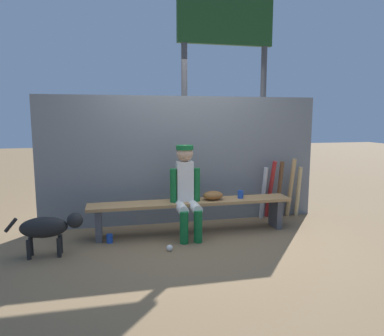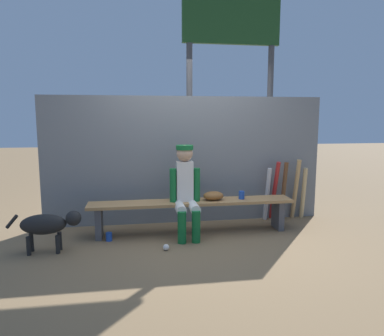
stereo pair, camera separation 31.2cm
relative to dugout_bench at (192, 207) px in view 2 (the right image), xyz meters
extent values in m
plane|color=brown|center=(0.00, 0.00, -0.36)|extent=(30.00, 30.00, 0.00)
cube|color=slate|center=(0.00, 0.54, 0.58)|extent=(4.15, 0.03, 1.88)
cube|color=#AD7F4C|center=(0.00, 0.00, 0.07)|extent=(2.77, 0.36, 0.04)
cube|color=#4C4C51|center=(-1.24, 0.00, -0.15)|extent=(0.08, 0.29, 0.41)
cube|color=#4C4C51|center=(1.24, 0.00, -0.15)|extent=(0.08, 0.29, 0.41)
cube|color=silver|center=(-0.10, 0.00, 0.36)|extent=(0.22, 0.13, 0.54)
sphere|color=tan|center=(-0.10, 0.00, 0.74)|extent=(0.22, 0.22, 0.22)
cylinder|color=#14662D|center=(-0.10, 0.00, 0.82)|extent=(0.23, 0.23, 0.06)
cylinder|color=silver|center=(-0.19, -0.19, 0.05)|extent=(0.13, 0.38, 0.13)
cylinder|color=#14662D|center=(-0.19, -0.38, -0.15)|extent=(0.11, 0.11, 0.41)
cylinder|color=#14662D|center=(-0.26, -0.02, 0.31)|extent=(0.09, 0.09, 0.46)
cylinder|color=silver|center=(-0.01, -0.19, 0.05)|extent=(0.13, 0.38, 0.13)
cylinder|color=#14662D|center=(-0.01, -0.38, -0.15)|extent=(0.11, 0.11, 0.41)
cylinder|color=#14662D|center=(0.06, -0.02, 0.31)|extent=(0.09, 0.09, 0.46)
ellipsoid|color=brown|center=(0.30, 0.00, 0.15)|extent=(0.28, 0.20, 0.12)
cylinder|color=#B7B7BC|center=(1.22, 0.40, 0.05)|extent=(0.09, 0.19, 0.82)
cylinder|color=#B22323|center=(1.35, 0.42, 0.10)|extent=(0.08, 0.28, 0.92)
cylinder|color=brown|center=(1.47, 0.37, 0.10)|extent=(0.10, 0.17, 0.91)
cylinder|color=tan|center=(1.69, 0.41, 0.11)|extent=(0.07, 0.23, 0.94)
cylinder|color=tan|center=(1.82, 0.42, 0.05)|extent=(0.09, 0.18, 0.81)
sphere|color=white|center=(-0.41, -0.59, -0.32)|extent=(0.07, 0.07, 0.07)
cylinder|color=#1E47AD|center=(-1.10, -0.15, -0.30)|extent=(0.08, 0.08, 0.11)
cylinder|color=#1E47AD|center=(0.70, 0.00, 0.15)|extent=(0.08, 0.08, 0.11)
cylinder|color=#3F3F42|center=(0.16, 1.25, 1.02)|extent=(0.10, 0.10, 2.76)
cylinder|color=#3F3F42|center=(1.55, 1.25, 1.02)|extent=(0.10, 0.10, 2.76)
cube|color=#1E471E|center=(0.86, 1.25, 2.78)|extent=(1.64, 0.08, 0.76)
ellipsoid|color=black|center=(-1.82, -0.44, -0.02)|extent=(0.52, 0.20, 0.24)
sphere|color=black|center=(-1.48, -0.44, 0.04)|extent=(0.18, 0.18, 0.18)
cylinder|color=black|center=(-2.16, -0.44, 0.03)|extent=(0.15, 0.04, 0.16)
cylinder|color=black|center=(-1.66, -0.38, -0.25)|extent=(0.05, 0.05, 0.22)
cylinder|color=black|center=(-1.66, -0.50, -0.25)|extent=(0.05, 0.05, 0.22)
cylinder|color=black|center=(-1.98, -0.38, -0.25)|extent=(0.05, 0.05, 0.22)
cylinder|color=black|center=(-1.98, -0.50, -0.25)|extent=(0.05, 0.05, 0.22)
camera|label=1|loc=(-1.05, -4.60, 1.22)|focal=33.31mm
camera|label=2|loc=(-0.75, -4.65, 1.22)|focal=33.31mm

